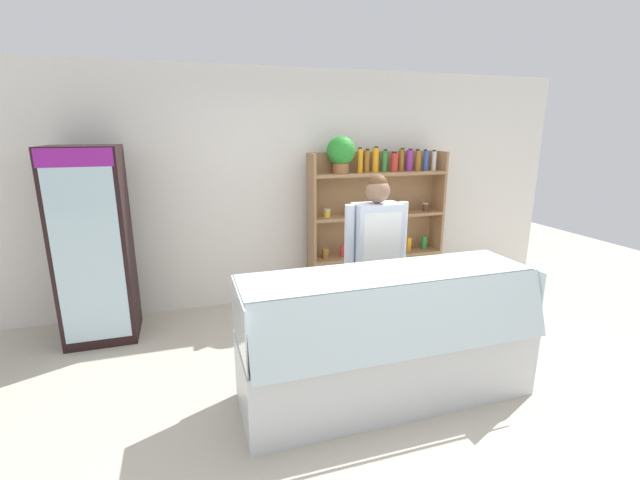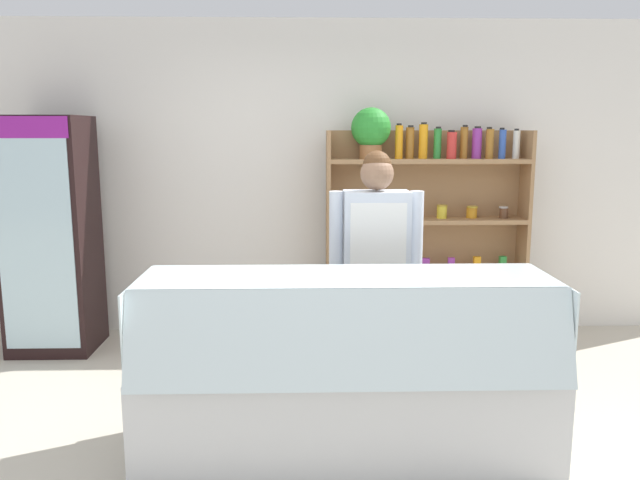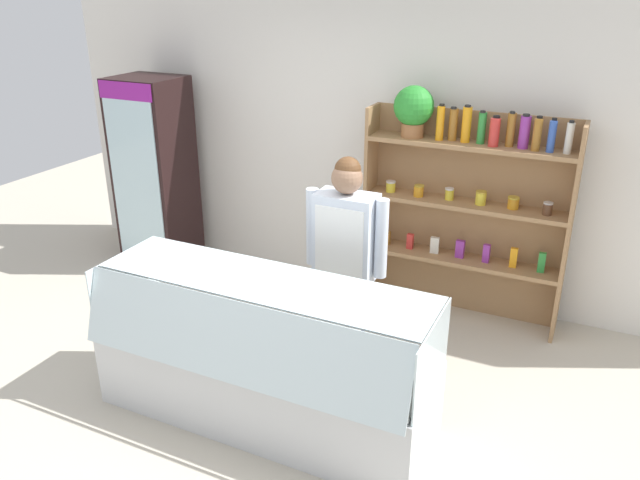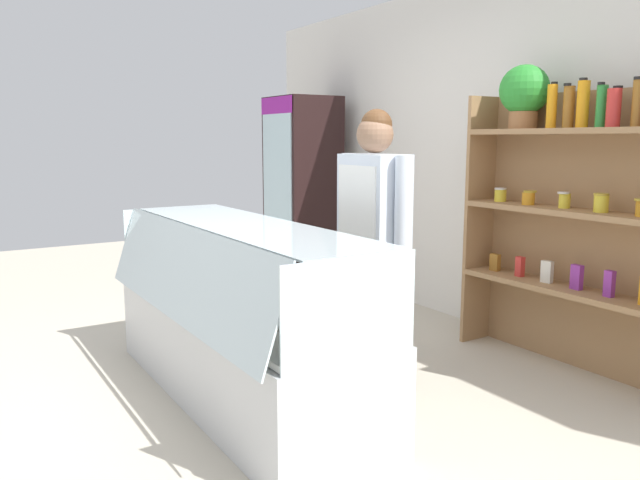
% 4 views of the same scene
% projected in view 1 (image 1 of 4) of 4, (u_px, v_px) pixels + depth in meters
% --- Properties ---
extents(ground_plane, '(12.00, 12.00, 0.00)m').
position_uv_depth(ground_plane, '(381.00, 387.00, 3.47)').
color(ground_plane, beige).
extents(back_wall, '(6.80, 0.10, 2.70)m').
position_uv_depth(back_wall, '(306.00, 188.00, 5.13)').
color(back_wall, white).
rests_on(back_wall, ground).
extents(drinks_fridge, '(0.65, 0.59, 1.89)m').
position_uv_depth(drinks_fridge, '(94.00, 246.00, 4.09)').
color(drinks_fridge, black).
rests_on(drinks_fridge, ground).
extents(shelving_unit, '(1.68, 0.33, 1.96)m').
position_uv_depth(shelving_unit, '(370.00, 205.00, 5.11)').
color(shelving_unit, '#9E754C').
rests_on(shelving_unit, ground).
extents(deli_display_case, '(2.23, 0.78, 1.01)m').
position_uv_depth(deli_display_case, '(386.00, 359.00, 3.29)').
color(deli_display_case, silver).
rests_on(deli_display_case, ground).
extents(shop_clerk, '(0.61, 0.25, 1.65)m').
position_uv_depth(shop_clerk, '(376.00, 248.00, 3.90)').
color(shop_clerk, '#383D51').
rests_on(shop_clerk, ground).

